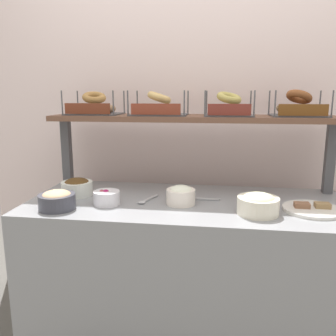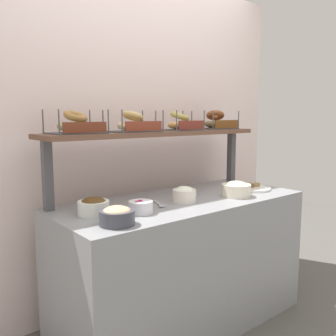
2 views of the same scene
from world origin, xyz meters
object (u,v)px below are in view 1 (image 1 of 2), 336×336
at_px(bowl_chocolate_spread, 77,187).
at_px(bagel_basket_cinnamon_raisin, 298,108).
at_px(bagel_basket_plain, 159,107).
at_px(serving_plate_white, 312,209).
at_px(bowl_potato_salad, 258,204).
at_px(bagel_basket_sesame, 228,107).
at_px(bowl_beet_salad, 106,197).
at_px(bowl_hummus, 57,200).
at_px(serving_spoon_by_edge, 146,200).
at_px(serving_spoon_near_plate, 198,198).
at_px(bagel_basket_everything, 94,107).
at_px(bowl_cream_cheese, 181,195).

height_order(bowl_chocolate_spread, bagel_basket_cinnamon_raisin, bagel_basket_cinnamon_raisin).
bearing_deg(bagel_basket_plain, serving_plate_white, -22.55).
bearing_deg(bowl_potato_salad, bagel_basket_sesame, 108.98).
bearing_deg(bowl_beet_salad, bowl_hummus, -153.93).
bearing_deg(serving_spoon_by_edge, serving_plate_white, -2.04).
height_order(serving_plate_white, serving_spoon_near_plate, serving_plate_white).
xyz_separation_m(bowl_beet_salad, bagel_basket_sesame, (0.61, 0.37, 0.44)).
bearing_deg(serving_spoon_near_plate, serving_plate_white, -10.47).
relative_size(serving_spoon_near_plate, serving_spoon_by_edge, 1.09).
bearing_deg(serving_spoon_near_plate, serving_spoon_by_edge, -164.55).
bearing_deg(bagel_basket_everything, bowl_potato_salad, -24.71).
distance_m(serving_spoon_by_edge, bagel_basket_everything, 0.68).
bearing_deg(bowl_potato_salad, bowl_hummus, -176.28).
bearing_deg(bowl_cream_cheese, bowl_hummus, -164.54).
xyz_separation_m(bowl_hummus, bagel_basket_cinnamon_raisin, (1.20, 0.49, 0.43)).
height_order(serving_spoon_by_edge, bagel_basket_plain, bagel_basket_plain).
bearing_deg(serving_plate_white, serving_spoon_near_plate, 169.53).
xyz_separation_m(bowl_chocolate_spread, bagel_basket_cinnamon_raisin, (1.20, 0.25, 0.43)).
bearing_deg(bagel_basket_sesame, bowl_chocolate_spread, -164.30).
height_order(bagel_basket_plain, bagel_basket_cinnamon_raisin, bagel_basket_cinnamon_raisin).
distance_m(serving_plate_white, bagel_basket_sesame, 0.70).
bearing_deg(bagel_basket_everything, serving_spoon_by_edge, -40.31).
relative_size(bowl_hummus, bowl_beet_salad, 1.32).
distance_m(serving_spoon_near_plate, bagel_basket_sesame, 0.54).
xyz_separation_m(bowl_beet_salad, bagel_basket_cinnamon_raisin, (0.98, 0.39, 0.44)).
bearing_deg(bagel_basket_plain, serving_spoon_near_plate, -43.18).
relative_size(bagel_basket_plain, bagel_basket_cinnamon_raisin, 1.10).
bearing_deg(bagel_basket_everything, bowl_cream_cheese, -30.46).
distance_m(bowl_hummus, serving_spoon_near_plate, 0.72).
bearing_deg(bowl_cream_cheese, serving_spoon_by_edge, 176.24).
distance_m(bowl_cream_cheese, bagel_basket_everything, 0.78).
relative_size(bowl_hummus, bagel_basket_plain, 0.55).
distance_m(serving_spoon_by_edge, bagel_basket_plain, 0.56).
bearing_deg(bowl_cream_cheese, serving_plate_white, -1.54).
distance_m(bowl_beet_salad, serving_spoon_by_edge, 0.20).
bearing_deg(serving_plate_white, bowl_potato_salad, -162.50).
xyz_separation_m(serving_spoon_near_plate, bagel_basket_sesame, (0.15, 0.23, 0.47)).
distance_m(bowl_cream_cheese, serving_spoon_near_plate, 0.12).
xyz_separation_m(bowl_potato_salad, bagel_basket_everything, (-0.93, 0.43, 0.43)).
distance_m(serving_plate_white, bagel_basket_cinnamon_raisin, 0.58).
xyz_separation_m(bowl_potato_salad, bowl_chocolate_spread, (-0.96, 0.18, -0.00)).
distance_m(bowl_potato_salad, bagel_basket_everything, 1.11).
bearing_deg(bagel_basket_cinnamon_raisin, serving_spoon_near_plate, -155.39).
distance_m(bowl_hummus, serving_plate_white, 1.24).
bearing_deg(bowl_beet_salad, bagel_basket_plain, 60.77).
height_order(bowl_cream_cheese, bowl_chocolate_spread, bowl_cream_cheese).
height_order(bowl_beet_salad, bagel_basket_sesame, bagel_basket_sesame).
xyz_separation_m(bowl_potato_salad, serving_spoon_near_plate, (-0.29, 0.19, -0.04)).
xyz_separation_m(bowl_cream_cheese, serving_spoon_by_edge, (-0.19, 0.01, -0.04)).
xyz_separation_m(bowl_cream_cheese, serving_spoon_near_plate, (0.08, 0.09, -0.04)).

